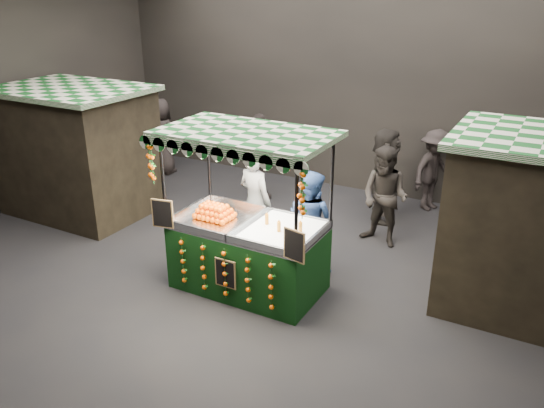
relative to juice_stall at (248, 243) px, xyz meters
The scene contains 13 objects.
ground 0.86m from the juice_stall, 164.40° to the left, with size 12.00×12.00×0.00m, color black.
market_hall 2.61m from the juice_stall, 164.40° to the left, with size 12.10×10.10×5.05m.
neighbour_stall_left 4.88m from the juice_stall, 167.00° to the left, with size 3.00×2.20×2.60m.
juice_stall is the anchor object (origin of this frame).
vendor_grey 1.22m from the juice_stall, 114.65° to the left, with size 0.81×0.64×1.95m.
vendor_blue 1.20m from the juice_stall, 61.51° to the left, with size 0.96×0.82×1.74m.
shopper_0 4.25m from the juice_stall, 151.24° to the left, with size 0.65×0.45×1.70m.
shopper_1 2.89m from the juice_stall, 62.49° to the left, with size 1.03×0.88×1.85m.
shopper_2 3.94m from the juice_stall, 117.32° to the left, with size 1.13×1.11×1.91m.
shopper_3 4.99m from the juice_stall, 70.13° to the left, with size 1.05×1.28×1.73m.
shopper_4 6.16m from the juice_stall, 141.55° to the left, with size 0.95×0.64×1.88m.
shopper_5 3.78m from the juice_stall, 75.03° to the left, with size 1.14×1.84×1.90m.
shopper_6 4.09m from the juice_stall, 76.31° to the left, with size 0.55×0.68×1.62m.
Camera 1 is at (4.30, -6.53, 4.52)m, focal length 36.22 mm.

